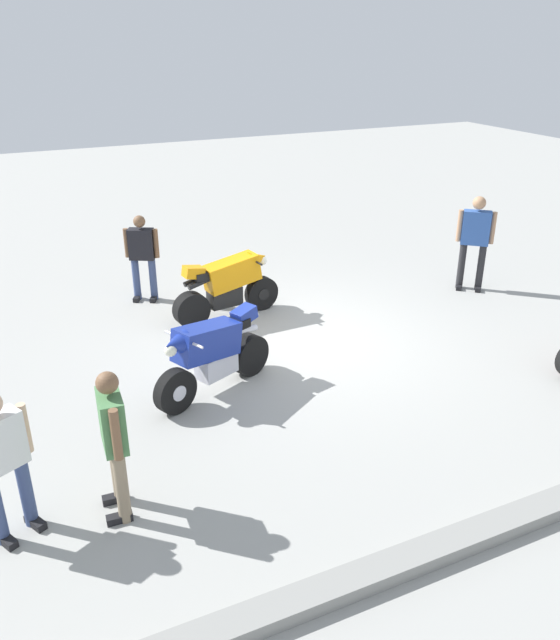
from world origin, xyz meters
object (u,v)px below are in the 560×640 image
motorcycle_orange_sportbike (228,285)px  person_in_black_shirt (142,253)px  person_in_white_shirt (2,458)px  person_in_blue_shirt (475,237)px  motorcycle_blue_sportbike (212,353)px  person_in_green_shirt (114,436)px

motorcycle_orange_sportbike → person_in_black_shirt: size_ratio=1.24×
person_in_white_shirt → person_in_blue_shirt: bearing=84.5°
motorcycle_orange_sportbike → person_in_white_shirt: bearing=-140.9°
motorcycle_orange_sportbike → motorcycle_blue_sportbike: bearing=-123.0°
motorcycle_orange_sportbike → person_in_blue_shirt: 4.71m
person_in_white_shirt → motorcycle_blue_sportbike: bearing=96.0°
person_in_black_shirt → person_in_blue_shirt: bearing=97.9°
motorcycle_orange_sportbike → person_in_black_shirt: 1.79m
person_in_green_shirt → person_in_blue_shirt: bearing=-151.7°
person_in_black_shirt → person_in_blue_shirt: size_ratio=0.88×
motorcycle_blue_sportbike → person_in_green_shirt: size_ratio=1.15×
motorcycle_blue_sportbike → person_in_blue_shirt: bearing=171.7°
person_in_white_shirt → person_in_black_shirt: size_ratio=1.01×
person_in_green_shirt → motorcycle_orange_sportbike: bearing=-120.0°
motorcycle_orange_sportbike → person_in_black_shirt: person_in_black_shirt is taller
motorcycle_blue_sportbike → person_in_green_shirt: 2.48m
person_in_black_shirt → person_in_blue_shirt: 6.09m
person_in_white_shirt → person_in_green_shirt: (-1.01, 0.11, 0.03)m
motorcycle_orange_sportbike → person_in_white_shirt: person_in_white_shirt is taller
person_in_black_shirt → motorcycle_blue_sportbike: bearing=28.3°
motorcycle_blue_sportbike → person_in_green_shirt: (1.64, 1.84, 0.32)m
motorcycle_blue_sportbike → person_in_blue_shirt: 5.91m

